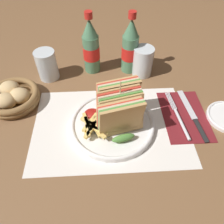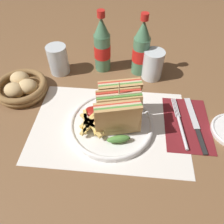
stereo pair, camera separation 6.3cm
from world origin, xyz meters
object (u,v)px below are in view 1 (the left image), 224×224
(coke_bottle_far, at_px, (130,47))
(bread_basket, at_px, (13,97))
(club_sandwich, at_px, (119,108))
(glass_far, at_px, (47,67))
(coke_bottle_near, at_px, (91,47))
(glass_near, at_px, (143,62))
(knife, at_px, (192,115))
(fork, at_px, (179,119))
(plate_main, at_px, (112,124))

(coke_bottle_far, distance_m, bread_basket, 0.42)
(club_sandwich, distance_m, glass_far, 0.33)
(coke_bottle_near, xyz_separation_m, bread_basket, (-0.25, -0.16, -0.07))
(club_sandwich, distance_m, glass_near, 0.26)
(knife, bearing_deg, coke_bottle_near, 134.79)
(glass_near, bearing_deg, coke_bottle_far, 149.18)
(club_sandwich, bearing_deg, coke_bottle_near, 105.81)
(club_sandwich, xyz_separation_m, coke_bottle_near, (-0.08, 0.27, 0.02))
(club_sandwich, bearing_deg, glass_near, 66.79)
(fork, relative_size, coke_bottle_near, 0.88)
(fork, distance_m, glass_near, 0.25)
(plate_main, bearing_deg, glass_near, 63.27)
(club_sandwich, xyz_separation_m, fork, (0.18, 0.01, -0.07))
(knife, height_order, coke_bottle_far, coke_bottle_far)
(club_sandwich, height_order, coke_bottle_far, coke_bottle_far)
(bread_basket, bearing_deg, knife, -9.12)
(coke_bottle_far, relative_size, bread_basket, 1.29)
(plate_main, xyz_separation_m, coke_bottle_far, (0.08, 0.27, 0.08))
(club_sandwich, height_order, coke_bottle_near, coke_bottle_near)
(plate_main, distance_m, bread_basket, 0.33)
(knife, distance_m, glass_far, 0.51)
(plate_main, relative_size, coke_bottle_near, 1.12)
(knife, xyz_separation_m, bread_basket, (-0.56, 0.09, 0.02))
(knife, bearing_deg, plate_main, -179.93)
(glass_near, height_order, glass_far, same)
(fork, distance_m, glass_far, 0.48)
(fork, height_order, coke_bottle_far, coke_bottle_far)
(plate_main, distance_m, glass_near, 0.27)
(club_sandwich, relative_size, glass_far, 1.69)
(glass_far, bearing_deg, fork, -29.03)
(knife, xyz_separation_m, glass_near, (-0.12, 0.22, 0.05))
(glass_near, bearing_deg, club_sandwich, -113.21)
(club_sandwich, bearing_deg, bread_basket, 161.06)
(fork, relative_size, coke_bottle_far, 0.88)
(knife, relative_size, bread_basket, 1.25)
(knife, relative_size, glass_far, 2.03)
(coke_bottle_far, height_order, bread_basket, coke_bottle_far)
(coke_bottle_near, bearing_deg, club_sandwich, -74.19)
(knife, distance_m, bread_basket, 0.56)
(glass_near, height_order, bread_basket, glass_near)
(glass_near, relative_size, bread_basket, 0.61)
(plate_main, distance_m, knife, 0.25)
(coke_bottle_far, relative_size, glass_near, 2.10)
(coke_bottle_near, bearing_deg, fork, -45.64)
(plate_main, height_order, club_sandwich, club_sandwich)
(knife, distance_m, glass_near, 0.25)
(fork, xyz_separation_m, knife, (0.04, 0.02, -0.00))
(glass_far, distance_m, bread_basket, 0.16)
(club_sandwich, xyz_separation_m, glass_near, (0.10, 0.24, -0.02))
(fork, xyz_separation_m, coke_bottle_near, (-0.26, 0.27, 0.08))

